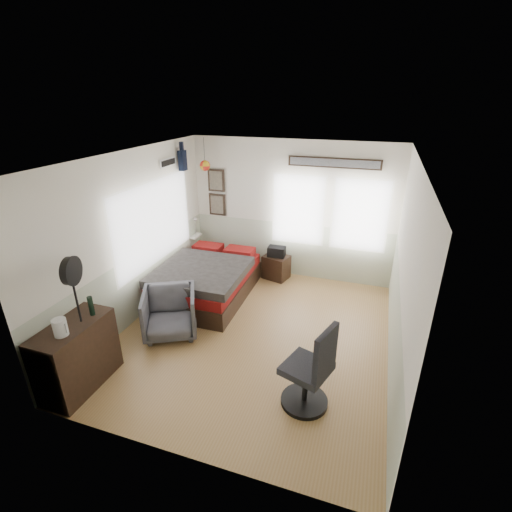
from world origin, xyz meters
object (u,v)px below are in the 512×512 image
object	(u,v)px
bed	(207,280)
nightstand	(276,267)
task_chair	(311,375)
dresser	(77,356)
armchair	(170,313)

from	to	relation	value
bed	nightstand	xyz separation A→B (m)	(1.01, 1.10, -0.08)
nightstand	task_chair	distance (m)	3.40
nightstand	task_chair	bearing A→B (deg)	-52.80
task_chair	nightstand	bearing A→B (deg)	130.86
dresser	armchair	distance (m)	1.45
armchair	dresser	bearing A→B (deg)	-137.80
bed	dresser	distance (m)	2.66
dresser	task_chair	size ratio (longest dim) A/B	0.88
dresser	armchair	bearing A→B (deg)	69.48
dresser	nightstand	world-z (taller)	dresser
armchair	nightstand	bearing A→B (deg)	38.96
dresser	nightstand	xyz separation A→B (m)	(1.54, 3.70, -0.21)
task_chair	armchair	bearing A→B (deg)	179.89
bed	armchair	xyz separation A→B (m)	(-0.03, -1.25, 0.04)
bed	task_chair	bearing A→B (deg)	-42.40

